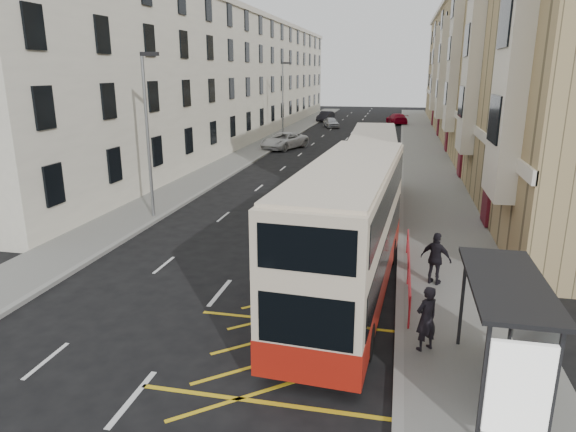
% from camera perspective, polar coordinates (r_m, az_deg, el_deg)
% --- Properties ---
extents(ground, '(200.00, 200.00, 0.00)m').
position_cam_1_polar(ground, '(14.55, -13.03, -14.67)').
color(ground, black).
rests_on(ground, ground).
extents(pavement_right, '(4.00, 120.00, 0.15)m').
position_cam_1_polar(pavement_right, '(41.93, 15.26, 5.37)').
color(pavement_right, slate).
rests_on(pavement_right, ground).
extents(pavement_left, '(3.00, 120.00, 0.15)m').
position_cam_1_polar(pavement_left, '(43.89, -5.48, 6.31)').
color(pavement_left, slate).
rests_on(pavement_left, ground).
extents(kerb_right, '(0.25, 120.00, 0.15)m').
position_cam_1_polar(kerb_right, '(41.87, 12.52, 5.54)').
color(kerb_right, gray).
rests_on(kerb_right, ground).
extents(kerb_left, '(0.25, 120.00, 0.15)m').
position_cam_1_polar(kerb_left, '(43.47, -3.58, 6.25)').
color(kerb_left, gray).
rests_on(kerb_left, ground).
extents(road_markings, '(10.00, 110.00, 0.01)m').
position_cam_1_polar(road_markings, '(56.99, 6.45, 8.40)').
color(road_markings, silver).
rests_on(road_markings, ground).
extents(terrace_right, '(10.75, 79.00, 15.25)m').
position_cam_1_polar(terrace_right, '(57.36, 22.23, 14.95)').
color(terrace_right, tan).
rests_on(terrace_right, ground).
extents(terrace_left, '(9.18, 79.00, 13.25)m').
position_cam_1_polar(terrace_left, '(59.88, -6.64, 15.00)').
color(terrace_left, white).
rests_on(terrace_left, ground).
extents(bus_shelter, '(1.65, 4.25, 2.70)m').
position_cam_1_polar(bus_shelter, '(12.30, 23.88, -10.37)').
color(bus_shelter, black).
rests_on(bus_shelter, pavement_right).
extents(guard_railing, '(0.06, 6.56, 1.01)m').
position_cam_1_polar(guard_railing, '(18.18, 13.26, -5.33)').
color(guard_railing, red).
rests_on(guard_railing, pavement_right).
extents(street_lamp_near, '(0.93, 0.18, 8.00)m').
position_cam_1_polar(street_lamp_near, '(26.30, -15.30, 9.50)').
color(street_lamp_near, gray).
rests_on(street_lamp_near, pavement_left).
extents(street_lamp_far, '(0.93, 0.18, 8.00)m').
position_cam_1_polar(street_lamp_far, '(54.65, -0.54, 13.06)').
color(street_lamp_far, gray).
rests_on(street_lamp_far, pavement_left).
extents(double_decker_front, '(3.30, 11.45, 4.51)m').
position_cam_1_polar(double_decker_front, '(16.58, 6.66, -1.80)').
color(double_decker_front, beige).
rests_on(double_decker_front, ground).
extents(double_decker_rear, '(2.71, 10.48, 4.15)m').
position_cam_1_polar(double_decker_rear, '(28.40, 9.34, 5.13)').
color(double_decker_rear, beige).
rests_on(double_decker_rear, ground).
extents(pedestrian_near, '(0.78, 0.74, 1.79)m').
position_cam_1_polar(pedestrian_near, '(14.15, 15.12, -10.93)').
color(pedestrian_near, black).
rests_on(pedestrian_near, pavement_right).
extents(pedestrian_mid, '(0.84, 0.71, 1.53)m').
position_cam_1_polar(pedestrian_mid, '(11.83, 22.99, -18.15)').
color(pedestrian_mid, black).
rests_on(pedestrian_mid, pavement_right).
extents(pedestrian_far, '(1.17, 0.87, 1.85)m').
position_cam_1_polar(pedestrian_far, '(18.38, 16.12, -4.58)').
color(pedestrian_far, black).
rests_on(pedestrian_far, pavement_right).
extents(white_van, '(4.46, 6.14, 1.55)m').
position_cam_1_polar(white_van, '(50.09, -0.45, 8.37)').
color(white_van, silver).
rests_on(white_van, ground).
extents(car_silver, '(2.84, 4.27, 1.35)m').
position_cam_1_polar(car_silver, '(69.56, 4.82, 10.33)').
color(car_silver, '#B3B4BA').
rests_on(car_silver, ground).
extents(car_dark, '(2.30, 4.69, 1.48)m').
position_cam_1_polar(car_dark, '(78.01, 4.22, 10.98)').
color(car_dark, black).
rests_on(car_dark, ground).
extents(car_red, '(3.39, 5.60, 1.52)m').
position_cam_1_polar(car_red, '(75.28, 12.00, 10.52)').
color(car_red, maroon).
rests_on(car_red, ground).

